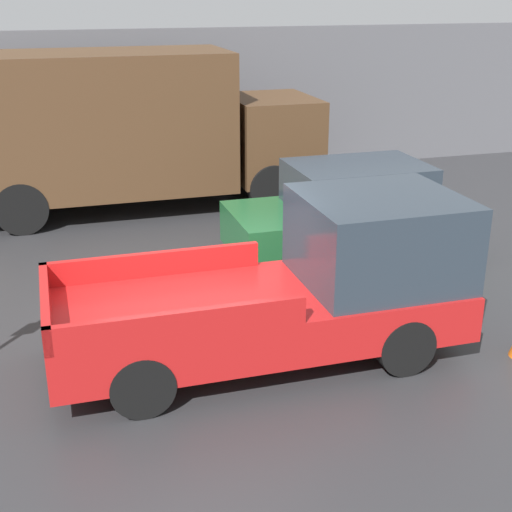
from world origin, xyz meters
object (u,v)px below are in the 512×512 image
at_px(pickup_truck, 302,285).
at_px(newspaper_box, 294,149).
at_px(car, 351,214).
at_px(delivery_truck, 110,127).

height_order(pickup_truck, newspaper_box, pickup_truck).
distance_m(car, newspaper_box, 6.63).
height_order(pickup_truck, car, pickup_truck).
distance_m(pickup_truck, newspaper_box, 10.05).
bearing_deg(pickup_truck, delivery_truck, 102.91).
height_order(car, delivery_truck, delivery_truck).
bearing_deg(car, newspaper_box, 79.20).
relative_size(pickup_truck, car, 1.26).
distance_m(car, delivery_truck, 5.68).
relative_size(pickup_truck, newspaper_box, 4.73).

